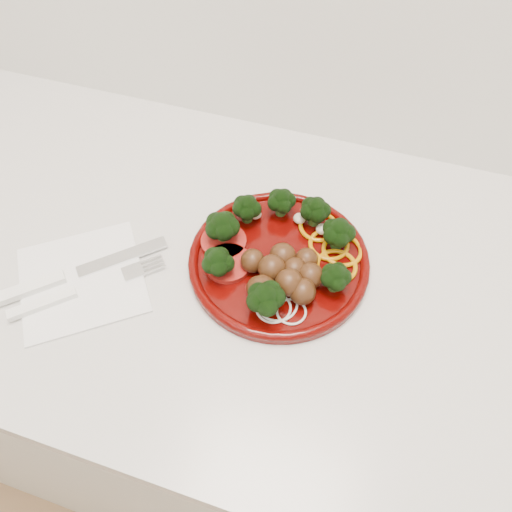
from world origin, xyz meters
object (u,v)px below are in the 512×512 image
(napkin, at_px, (82,280))
(knife, at_px, (59,278))
(fork, at_px, (62,297))
(plate, at_px, (279,255))

(napkin, bearing_deg, knife, -159.12)
(knife, xyz_separation_m, fork, (0.02, -0.03, -0.00))
(napkin, bearing_deg, plate, 23.83)
(napkin, relative_size, fork, 0.97)
(knife, bearing_deg, napkin, -22.66)
(knife, bearing_deg, fork, -97.00)
(fork, bearing_deg, knife, 83.00)
(napkin, distance_m, knife, 0.03)
(plate, distance_m, napkin, 0.27)
(plate, bearing_deg, fork, -150.51)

